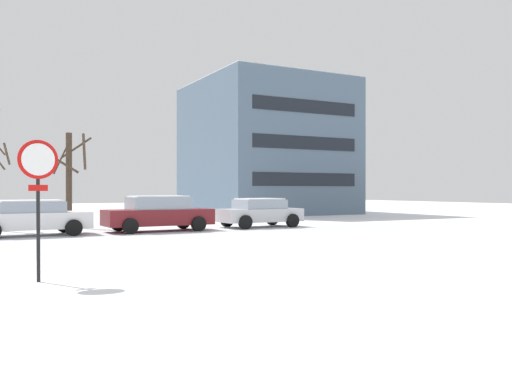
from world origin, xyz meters
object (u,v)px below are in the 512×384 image
parked_car_maroon (158,213)px  parked_car_silver (259,212)px  parked_car_white (31,217)px  stop_sign (38,182)px

parked_car_maroon → parked_car_silver: parked_car_maroon is taller
parked_car_white → parked_car_maroon: size_ratio=0.95×
stop_sign → parked_car_maroon: bearing=61.7°
parked_car_white → parked_car_silver: bearing=0.5°
stop_sign → parked_car_silver: (11.02, 11.30, -1.22)m
parked_car_white → parked_car_silver: 10.12m
stop_sign → parked_car_white: 11.31m
parked_car_silver → stop_sign: bearing=-134.3°
stop_sign → parked_car_silver: 15.83m
parked_car_maroon → parked_car_silver: (5.06, 0.22, -0.06)m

